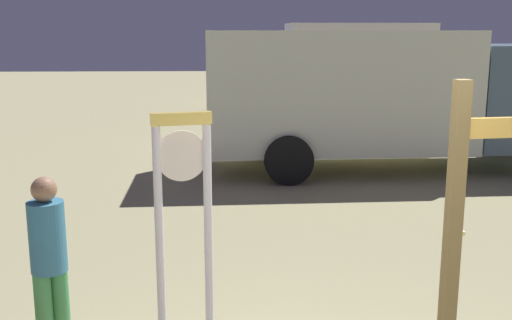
{
  "coord_description": "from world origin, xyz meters",
  "views": [
    {
      "loc": [
        -0.81,
        -3.23,
        2.75
      ],
      "look_at": [
        -0.47,
        4.12,
        1.2
      ],
      "focal_mm": 43.13,
      "sensor_mm": 36.0,
      "label": 1
    }
  ],
  "objects_px": {
    "standing_clock": "(183,210)",
    "person_near_clock": "(49,258)",
    "arrow_sign": "(496,195)",
    "box_truck_far": "(335,64)",
    "box_truck_near": "(375,93)"
  },
  "relations": [
    {
      "from": "box_truck_far",
      "to": "arrow_sign",
      "type": "bearing_deg",
      "value": -96.0
    },
    {
      "from": "person_near_clock",
      "to": "arrow_sign",
      "type": "bearing_deg",
      "value": -13.41
    },
    {
      "from": "box_truck_near",
      "to": "box_truck_far",
      "type": "relative_size",
      "value": 1.01
    },
    {
      "from": "box_truck_near",
      "to": "person_near_clock",
      "type": "bearing_deg",
      "value": -121.86
    },
    {
      "from": "box_truck_far",
      "to": "box_truck_near",
      "type": "bearing_deg",
      "value": -94.79
    },
    {
      "from": "arrow_sign",
      "to": "box_truck_near",
      "type": "relative_size",
      "value": 0.34
    },
    {
      "from": "box_truck_near",
      "to": "box_truck_far",
      "type": "height_order",
      "value": "box_truck_far"
    },
    {
      "from": "arrow_sign",
      "to": "person_near_clock",
      "type": "bearing_deg",
      "value": 166.59
    },
    {
      "from": "standing_clock",
      "to": "person_near_clock",
      "type": "height_order",
      "value": "standing_clock"
    },
    {
      "from": "arrow_sign",
      "to": "box_truck_far",
      "type": "height_order",
      "value": "box_truck_far"
    },
    {
      "from": "arrow_sign",
      "to": "standing_clock",
      "type": "bearing_deg",
      "value": 162.44
    },
    {
      "from": "standing_clock",
      "to": "person_near_clock",
      "type": "bearing_deg",
      "value": 175.24
    },
    {
      "from": "standing_clock",
      "to": "person_near_clock",
      "type": "xyz_separation_m",
      "value": [
        -1.14,
        0.1,
        -0.43
      ]
    },
    {
      "from": "arrow_sign",
      "to": "box_truck_near",
      "type": "xyz_separation_m",
      "value": [
        1.03,
        7.96,
        -0.06
      ]
    },
    {
      "from": "person_near_clock",
      "to": "box_truck_near",
      "type": "relative_size",
      "value": 0.22
    }
  ]
}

